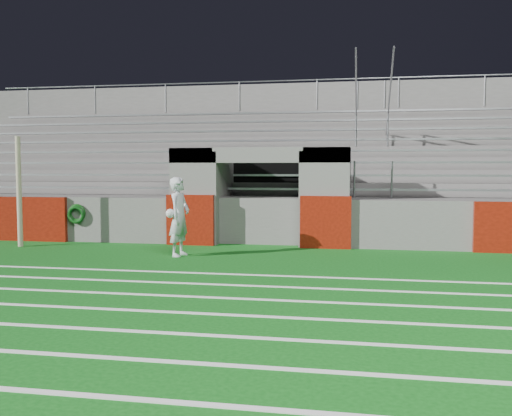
# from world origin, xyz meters

# --- Properties ---
(ground) EXTENTS (90.00, 90.00, 0.00)m
(ground) POSITION_xyz_m (0.00, 0.00, 0.00)
(ground) COLOR #0D5212
(ground) RESTS_ON ground
(field_post) EXTENTS (0.13, 0.13, 2.89)m
(field_post) POSITION_xyz_m (-6.12, 1.86, 1.44)
(field_post) COLOR tan
(field_post) RESTS_ON ground
(field_markings) EXTENTS (28.00, 8.09, 0.01)m
(field_markings) POSITION_xyz_m (0.00, -5.00, 0.01)
(field_markings) COLOR white
(field_markings) RESTS_ON ground
(stadium_structure) EXTENTS (26.00, 8.48, 5.42)m
(stadium_structure) POSITION_xyz_m (0.00, 7.97, 1.49)
(stadium_structure) COLOR #5A5755
(stadium_structure) RESTS_ON ground
(goalkeeper_with_ball) EXTENTS (0.54, 0.73, 1.85)m
(goalkeeper_with_ball) POSITION_xyz_m (-1.49, 1.06, 0.93)
(goalkeeper_with_ball) COLOR silver
(goalkeeper_with_ball) RESTS_ON ground
(hose_coil) EXTENTS (0.52, 0.15, 0.55)m
(hose_coil) POSITION_xyz_m (-5.08, 2.93, 0.79)
(hose_coil) COLOR #0D450F
(hose_coil) RESTS_ON ground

